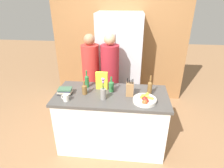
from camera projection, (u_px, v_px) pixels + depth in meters
ground_plane at (111, 142)px, 3.10m from camera, size 14.00×14.00×0.00m
kitchen_island at (111, 120)px, 2.90m from camera, size 1.63×0.76×0.91m
back_wall_wood at (120, 41)px, 3.99m from camera, size 2.83×0.12×2.60m
refrigerator at (119, 62)px, 3.82m from camera, size 0.86×0.63×1.92m
fruit_bowl at (145, 100)px, 2.49m from camera, size 0.31×0.31×0.10m
knife_block at (130, 89)px, 2.63m from camera, size 0.10×0.09×0.26m
flower_vase at (103, 92)px, 2.53m from camera, size 0.08×0.08×0.32m
cereal_box at (102, 81)px, 2.80m from camera, size 0.18×0.06×0.27m
coffee_mug at (66, 98)px, 2.52m from camera, size 0.11×0.08×0.09m
book_stack at (65, 91)px, 2.70m from camera, size 0.21×0.15×0.09m
bottle_oil at (87, 81)px, 2.87m from camera, size 0.06×0.06×0.27m
bottle_vinegar at (84, 89)px, 2.68m from camera, size 0.07×0.07×0.20m
bottle_wine at (111, 86)px, 2.75m from camera, size 0.07×0.07×0.23m
bottle_water at (150, 88)px, 2.64m from camera, size 0.06×0.06×0.30m
person_at_sink at (91, 73)px, 3.38m from camera, size 0.30×0.30×1.63m
person_in_blue at (110, 75)px, 3.28m from camera, size 0.31×0.31×1.65m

